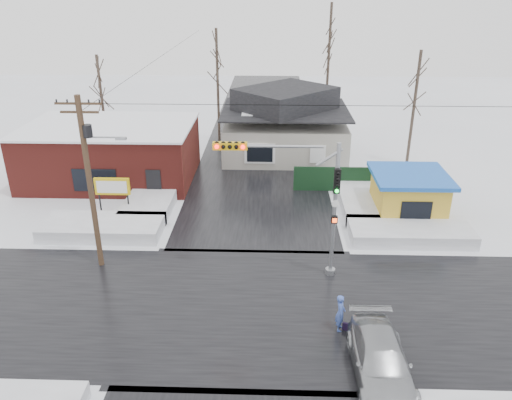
{
  "coord_description": "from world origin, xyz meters",
  "views": [
    {
      "loc": [
        0.92,
        -18.94,
        13.84
      ],
      "look_at": [
        0.12,
        5.45,
        3.0
      ],
      "focal_mm": 35.0,
      "sensor_mm": 36.0,
      "label": 1
    }
  ],
  "objects_px": {
    "utility_pole": "(90,174)",
    "kiosk": "(408,195)",
    "traffic_signal": "(303,192)",
    "car": "(381,361)",
    "marquee_sign": "(112,188)",
    "pedestrian": "(340,313)"
  },
  "relations": [
    {
      "from": "pedestrian",
      "to": "marquee_sign",
      "type": "bearing_deg",
      "value": 56.75
    },
    {
      "from": "marquee_sign",
      "to": "car",
      "type": "distance_m",
      "value": 19.69
    },
    {
      "from": "utility_pole",
      "to": "kiosk",
      "type": "relative_size",
      "value": 1.96
    },
    {
      "from": "traffic_signal",
      "to": "utility_pole",
      "type": "height_order",
      "value": "utility_pole"
    },
    {
      "from": "kiosk",
      "to": "pedestrian",
      "type": "bearing_deg",
      "value": -115.94
    },
    {
      "from": "utility_pole",
      "to": "marquee_sign",
      "type": "xyz_separation_m",
      "value": [
        -1.07,
        5.99,
        -3.19
      ]
    },
    {
      "from": "kiosk",
      "to": "pedestrian",
      "type": "height_order",
      "value": "kiosk"
    },
    {
      "from": "marquee_sign",
      "to": "utility_pole",
      "type": "bearing_deg",
      "value": -79.87
    },
    {
      "from": "car",
      "to": "utility_pole",
      "type": "bearing_deg",
      "value": 149.07
    },
    {
      "from": "pedestrian",
      "to": "car",
      "type": "height_order",
      "value": "pedestrian"
    },
    {
      "from": "traffic_signal",
      "to": "pedestrian",
      "type": "height_order",
      "value": "traffic_signal"
    },
    {
      "from": "traffic_signal",
      "to": "car",
      "type": "bearing_deg",
      "value": -69.48
    },
    {
      "from": "marquee_sign",
      "to": "car",
      "type": "xyz_separation_m",
      "value": [
        14.11,
        -13.68,
        -1.18
      ]
    },
    {
      "from": "pedestrian",
      "to": "utility_pole",
      "type": "bearing_deg",
      "value": 74.34
    },
    {
      "from": "kiosk",
      "to": "pedestrian",
      "type": "distance_m",
      "value": 12.73
    },
    {
      "from": "utility_pole",
      "to": "pedestrian",
      "type": "height_order",
      "value": "utility_pole"
    },
    {
      "from": "traffic_signal",
      "to": "kiosk",
      "type": "height_order",
      "value": "traffic_signal"
    },
    {
      "from": "marquee_sign",
      "to": "car",
      "type": "relative_size",
      "value": 0.5
    },
    {
      "from": "traffic_signal",
      "to": "pedestrian",
      "type": "distance_m",
      "value": 5.94
    },
    {
      "from": "utility_pole",
      "to": "kiosk",
      "type": "height_order",
      "value": "utility_pole"
    },
    {
      "from": "utility_pole",
      "to": "pedestrian",
      "type": "relative_size",
      "value": 5.26
    },
    {
      "from": "traffic_signal",
      "to": "kiosk",
      "type": "distance_m",
      "value": 10.43
    }
  ]
}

